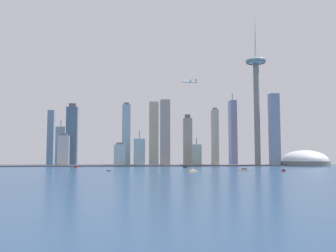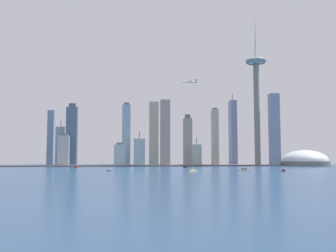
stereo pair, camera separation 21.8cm
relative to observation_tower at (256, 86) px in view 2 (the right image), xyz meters
name	(u,v)px [view 2 (the right image)]	position (x,y,z in m)	size (l,w,h in m)	color
ground_plane	(200,180)	(-222.27, -475.32, -181.48)	(6000.00, 6000.00, 0.00)	navy
waterfront_pier	(159,165)	(-222.27, 13.54, -180.26)	(697.64, 78.58, 2.45)	#544F53
observation_tower	(256,86)	(0.00, 0.00, 0.00)	(47.86, 47.86, 353.13)	slate
stadium_dome	(305,162)	(105.07, -10.94, -171.76)	(106.62, 106.62, 48.82)	slate
skyscraper_0	(233,133)	(-35.09, 75.94, -101.97)	(15.01, 26.97, 177.92)	#6F7AA5
skyscraper_1	(72,136)	(-418.83, 46.40, -113.07)	(25.03, 18.92, 142.04)	#46627D
skyscraper_2	(63,151)	(-429.87, 8.16, -147.60)	(23.77, 13.37, 70.57)	#ABB2BA
skyscraper_3	(51,138)	(-479.04, 110.41, -114.73)	(15.42, 17.88, 133.49)	#6C86A2
skyscraper_4	(60,146)	(-448.95, 73.43, -136.21)	(21.14, 14.85, 106.65)	#88A1B0
skyscraper_5	(165,133)	(-210.01, -0.86, -108.53)	(20.54, 22.22, 145.89)	gray
skyscraper_6	(215,137)	(-95.18, 11.16, -117.27)	(12.04, 26.68, 131.18)	#AFA792
skyscraper_7	(197,155)	(-134.97, 26.51, -157.26)	(19.23, 22.49, 63.72)	#98B9B1
skyscraper_8	(126,135)	(-295.79, 48.90, -110.14)	(19.11, 18.69, 145.92)	#8DADC1
skyscraper_9	(120,155)	(-309.13, 7.84, -157.19)	(24.49, 25.02, 51.31)	#9FBFC9
skyscraper_10	(274,130)	(39.90, -0.74, -99.34)	(20.38, 20.89, 164.27)	#6E85A5
skyscraper_11	(139,152)	(-265.94, 26.28, -151.01)	(25.28, 20.05, 78.08)	#92BBCA
skyscraper_12	(188,141)	(-149.93, 62.14, -123.60)	(20.05, 16.19, 121.45)	gray
skyscraper_13	(154,133)	(-229.53, 89.91, -104.06)	(21.92, 19.61, 154.84)	#AAA78F
boat_0	(244,170)	(-117.98, -272.84, -180.18)	(17.72, 8.04, 3.52)	beige
boat_1	(185,167)	(-182.55, -116.32, -179.85)	(8.39, 3.71, 4.54)	#22282F
boat_2	(76,167)	(-386.19, -98.51, -180.27)	(7.24, 14.47, 3.23)	red
boat_3	(192,171)	(-201.04, -308.92, -180.03)	(15.43, 11.64, 8.07)	beige
boat_4	(109,170)	(-315.57, -268.75, -180.44)	(6.38, 6.71, 2.88)	navy
boat_5	(284,170)	(-70.10, -302.34, -180.28)	(4.18, 9.47, 8.12)	red
channel_buoy_0	(71,174)	(-349.00, -387.40, -180.25)	(1.15, 1.15, 2.46)	green
airplane	(190,82)	(-157.83, -20.98, 2.70)	(32.78, 34.26, 8.53)	silver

